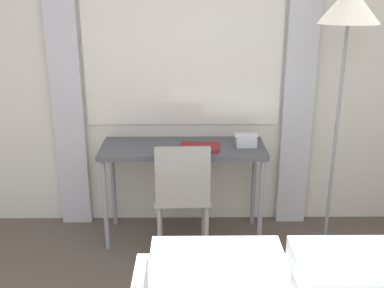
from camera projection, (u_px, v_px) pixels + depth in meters
The scene contains 6 objects.
wall_back_with_window at pixel (185, 61), 3.50m from camera, with size 4.88×0.13×2.70m.
desk at pixel (183, 155), 3.42m from camera, with size 1.24×0.47×0.76m.
desk_chair at pixel (182, 190), 3.24m from camera, with size 0.41×0.41×0.88m.
standing_lamp at pixel (348, 21), 2.98m from camera, with size 0.41×0.41×1.91m.
telephone at pixel (246, 140), 3.40m from camera, with size 0.17×0.16×0.09m.
book at pixel (199, 147), 3.33m from camera, with size 0.31×0.22×0.02m.
Camera 1 is at (0.01, -0.82, 1.86)m, focal length 42.00 mm.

